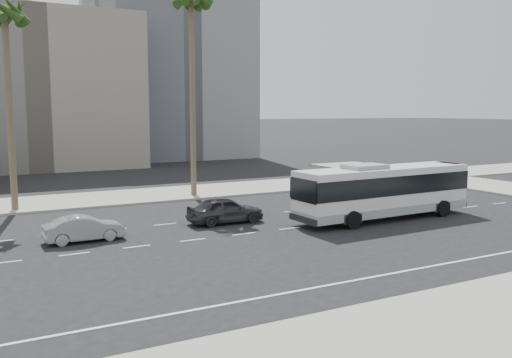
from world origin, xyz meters
TOP-DOWN VIEW (x-y plane):
  - ground at (0.00, 0.00)m, footprint 700.00×700.00m
  - sidewalk_north at (0.00, 15.50)m, footprint 120.00×7.00m
  - midrise_beige_west at (-12.00, 45.00)m, footprint 24.00×18.00m
  - midrise_gray_center at (8.00, 52.00)m, footprint 20.00×20.00m
  - highrise_right at (45.00, 230.00)m, footprint 26.00×26.00m
  - highrise_far at (70.00, 260.00)m, footprint 22.00×22.00m
  - city_bus at (3.65, -0.33)m, footprint 12.32×3.16m
  - car_a at (-5.62, 3.21)m, footprint 1.98×4.68m
  - car_b at (-14.05, 2.47)m, footprint 1.49×4.09m
  - palm_near at (-3.51, 13.54)m, footprint 4.86×4.86m
  - palm_mid at (-16.50, 13.37)m, footprint 4.57×4.57m

SIDE VIEW (x-z plane):
  - ground at x=0.00m, z-range 0.00..0.00m
  - sidewalk_north at x=0.00m, z-range 0.00..0.15m
  - car_b at x=-14.05m, z-range 0.00..1.34m
  - car_a at x=-5.62m, z-range 0.00..1.58m
  - city_bus at x=3.65m, z-range 0.09..3.60m
  - midrise_beige_west at x=-12.00m, z-range 0.00..18.00m
  - palm_mid at x=-16.50m, z-range 5.66..19.80m
  - midrise_gray_center at x=8.00m, z-range 0.00..26.00m
  - palm_near at x=-3.51m, z-range 6.65..23.02m
  - highrise_far at x=70.00m, z-range 0.00..60.00m
  - highrise_right at x=45.00m, z-range 0.00..70.00m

